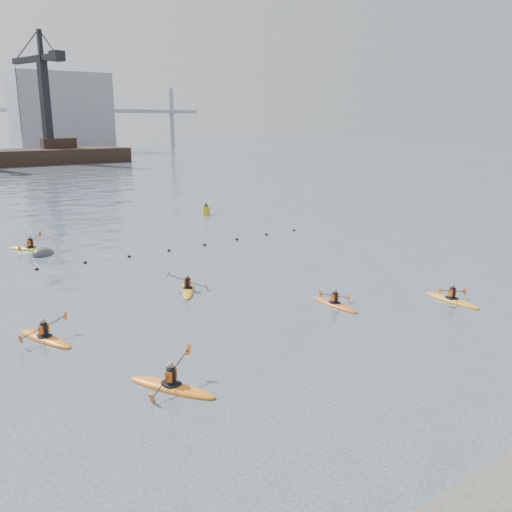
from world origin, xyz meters
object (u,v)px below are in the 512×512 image
Objects in this scene: nav_buoy at (206,211)px; kayaker_2 at (45,338)px; kayaker_3 at (188,289)px; kayaker_4 at (335,304)px; kayaker_5 at (31,248)px; kayaker_1 at (452,299)px; kayaker_0 at (171,386)px; mooring_buoy at (43,254)px.

kayaker_2 is at bearing -133.01° from nav_buoy.
kayaker_4 is (4.86, -6.48, -0.01)m from kayaker_3.
kayaker_5 is at bearing -67.94° from kayaker_4.
kayaker_2 is 18.03m from kayaker_5.
kayaker_4 is 0.94× the size of kayaker_5.
kayaker_3 is 1.02× the size of kayaker_4.
kayaker_5 reaches higher than kayaker_1.
kayaker_0 is 35.85m from nav_buoy.
kayaker_2 reaches higher than kayaker_1.
kayaker_1 is 1.07× the size of kayaker_4.
kayaker_0 is at bearing -132.05° from kayaker_5.
nav_buoy reaches higher than kayaker_3.
kayaker_3 is 8.10m from kayaker_4.
nav_buoy is (17.93, 5.55, 0.30)m from kayaker_5.
kayaker_2 is at bearing 79.93° from kayaker_0.
mooring_buoy is 19.09m from nav_buoy.
kayaker_3 is (-10.25, 9.53, -0.00)m from kayaker_1.
kayaker_3 is 24.66m from nav_buoy.
kayaker_1 is 26.95m from mooring_buoy.
kayaker_5 is 2.43× the size of nav_buoy.
mooring_buoy is at bearing -66.79° from kayaker_4.
nav_buoy is at bearing -108.82° from kayaker_4.
kayaker_1 is 1.04× the size of kayaker_3.
kayaker_4 is 21.69m from mooring_buoy.
kayaker_3 is at bearing -72.46° from mooring_buoy.
kayaker_3 reaches higher than kayaker_1.
kayaker_0 is 1.05× the size of kayaker_1.
kayaker_0 reaches higher than kayaker_2.
kayaker_4 is at bearing -23.36° from kayaker_3.
kayaker_3 is 2.34× the size of nav_buoy.
kayaker_0 is at bearing -91.74° from kayaker_3.
nav_buoy is at bearing -21.81° from kayaker_5.
mooring_buoy is at bearing 123.83° from kayaker_1.
kayaker_0 reaches higher than kayaker_1.
kayaker_2 reaches higher than mooring_buoy.
mooring_buoy is (-9.04, 19.72, -0.09)m from kayaker_4.
kayaker_4 is 2.29× the size of nav_buoy.
nav_buoy is at bearing 28.65° from kayaker_0.
kayaker_4 is (13.12, -4.00, -0.01)m from kayaker_2.
kayaker_2 is at bearing -140.91° from kayaker_5.
kayaker_5 reaches higher than kayaker_2.
kayaker_1 is 0.96× the size of kayaker_2.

